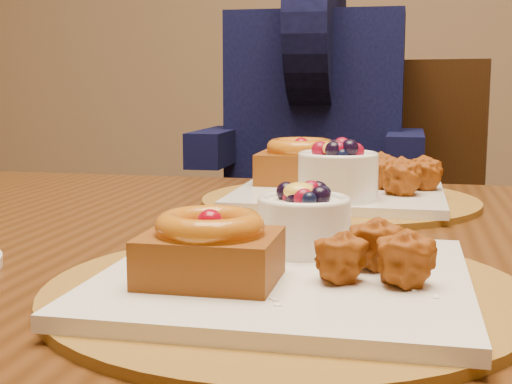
{
  "coord_description": "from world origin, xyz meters",
  "views": [
    {
      "loc": [
        0.13,
        -0.88,
        0.92
      ],
      "look_at": [
        0.0,
        -0.3,
        0.83
      ],
      "focal_mm": 50.0,
      "sensor_mm": 36.0,
      "label": 1
    }
  ],
  "objects_px": {
    "place_setting_near": "(284,268)",
    "chair_far": "(378,237)",
    "place_setting_far": "(336,183)",
    "diner": "(316,93)",
    "dining_table": "(319,305)"
  },
  "relations": [
    {
      "from": "dining_table",
      "to": "place_setting_near",
      "type": "relative_size",
      "value": 4.21
    },
    {
      "from": "place_setting_far",
      "to": "chair_far",
      "type": "distance_m",
      "value": 0.83
    },
    {
      "from": "place_setting_far",
      "to": "diner",
      "type": "height_order",
      "value": "diner"
    },
    {
      "from": "place_setting_near",
      "to": "chair_far",
      "type": "distance_m",
      "value": 1.24
    },
    {
      "from": "place_setting_far",
      "to": "diner",
      "type": "relative_size",
      "value": 0.45
    },
    {
      "from": "dining_table",
      "to": "place_setting_near",
      "type": "xyz_separation_m",
      "value": [
        -0.0,
        -0.22,
        0.1
      ]
    },
    {
      "from": "diner",
      "to": "dining_table",
      "type": "bearing_deg",
      "value": -102.66
    },
    {
      "from": "diner",
      "to": "chair_far",
      "type": "bearing_deg",
      "value": -15.66
    },
    {
      "from": "chair_far",
      "to": "diner",
      "type": "distance_m",
      "value": 0.39
    },
    {
      "from": "dining_table",
      "to": "place_setting_near",
      "type": "height_order",
      "value": "place_setting_near"
    },
    {
      "from": "place_setting_near",
      "to": "place_setting_far",
      "type": "relative_size",
      "value": 1.0
    },
    {
      "from": "chair_far",
      "to": "diner",
      "type": "height_order",
      "value": "diner"
    },
    {
      "from": "place_setting_near",
      "to": "chair_far",
      "type": "xyz_separation_m",
      "value": [
        0.03,
        1.22,
        -0.23
      ]
    },
    {
      "from": "dining_table",
      "to": "chair_far",
      "type": "distance_m",
      "value": 1.01
    },
    {
      "from": "dining_table",
      "to": "place_setting_far",
      "type": "bearing_deg",
      "value": 91.03
    }
  ]
}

